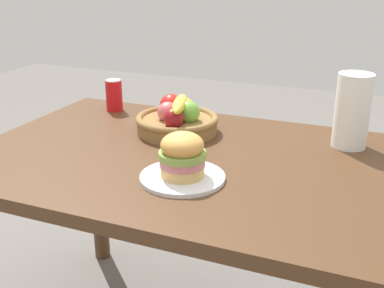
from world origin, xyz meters
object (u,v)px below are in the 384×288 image
(plate, at_px, (182,177))
(paper_towel_roll, at_px, (352,111))
(soda_can, at_px, (114,95))
(sandwich, at_px, (182,155))
(fruit_basket, at_px, (177,119))

(plate, height_order, paper_towel_roll, paper_towel_roll)
(plate, height_order, soda_can, soda_can)
(plate, xyz_separation_m, paper_towel_roll, (0.40, 0.44, 0.11))
(sandwich, bearing_deg, paper_towel_roll, 47.88)
(plate, xyz_separation_m, soda_can, (-0.52, 0.50, 0.06))
(sandwich, distance_m, fruit_basket, 0.39)
(plate, height_order, sandwich, sandwich)
(soda_can, distance_m, fruit_basket, 0.37)
(sandwich, bearing_deg, plate, -104.04)
(fruit_basket, bearing_deg, plate, -63.92)
(soda_can, bearing_deg, sandwich, -44.16)
(plate, bearing_deg, sandwich, 75.96)
(plate, bearing_deg, paper_towel_roll, 47.88)
(sandwich, xyz_separation_m, fruit_basket, (-0.17, 0.35, -0.03))
(paper_towel_roll, bearing_deg, soda_can, 176.17)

